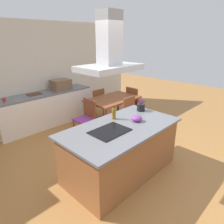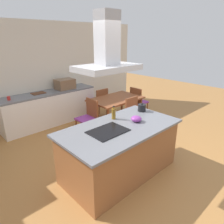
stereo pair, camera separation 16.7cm
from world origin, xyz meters
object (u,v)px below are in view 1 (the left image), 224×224
(tea_kettle, at_px, (141,107))
(dining_table, at_px, (113,101))
(olive_oil_bottle, at_px, (114,114))
(chair_facing_island, at_px, (132,113))
(mixing_bowl, at_px, (137,118))
(chair_facing_back_wall, at_px, (96,102))
(cutting_board, at_px, (34,94))
(countertop_microwave, at_px, (61,85))
(chair_at_right_end, at_px, (134,100))
(cooktop, at_px, (110,131))
(coffee_mug_red, at_px, (4,100))
(range_hood, at_px, (109,52))
(chair_at_left_end, at_px, (87,116))

(tea_kettle, bearing_deg, dining_table, 65.85)
(olive_oil_bottle, xyz_separation_m, chair_facing_island, (1.30, 0.61, -0.49))
(olive_oil_bottle, relative_size, mixing_bowl, 1.29)
(chair_facing_back_wall, bearing_deg, mixing_bowl, -115.58)
(mixing_bowl, height_order, cutting_board, mixing_bowl)
(countertop_microwave, relative_size, chair_at_right_end, 0.56)
(tea_kettle, bearing_deg, chair_facing_back_wall, 73.22)
(olive_oil_bottle, distance_m, countertop_microwave, 2.62)
(olive_oil_bottle, relative_size, chair_facing_back_wall, 0.27)
(tea_kettle, xyz_separation_m, chair_facing_back_wall, (0.61, 2.03, -0.46))
(cooktop, relative_size, coffee_mug_red, 6.67)
(cutting_board, height_order, chair_at_right_end, cutting_board)
(cooktop, bearing_deg, chair_at_right_end, 31.02)
(cooktop, xyz_separation_m, coffee_mug_red, (-0.56, 2.83, 0.04))
(mixing_bowl, xyz_separation_m, chair_at_right_end, (2.02, 1.64, -0.44))
(coffee_mug_red, bearing_deg, mixing_bowl, -67.57)
(mixing_bowl, relative_size, chair_facing_back_wall, 0.21)
(cutting_board, bearing_deg, range_hood, -93.97)
(cutting_board, xyz_separation_m, chair_at_right_end, (2.44, -1.34, -0.40))
(countertop_microwave, height_order, coffee_mug_red, countertop_microwave)
(tea_kettle, xyz_separation_m, chair_facing_island, (0.61, 0.70, -0.46))
(dining_table, xyz_separation_m, chair_at_right_end, (0.92, 0.00, -0.16))
(cutting_board, bearing_deg, dining_table, -41.21)
(chair_facing_island, distance_m, range_hood, 2.53)
(chair_at_right_end, bearing_deg, range_hood, -148.98)
(chair_facing_back_wall, bearing_deg, cutting_board, 156.23)
(tea_kettle, xyz_separation_m, chair_at_left_end, (-0.30, 1.37, -0.46))
(cooktop, distance_m, chair_at_left_end, 1.83)
(chair_at_left_end, relative_size, range_hood, 0.99)
(chair_facing_back_wall, bearing_deg, countertop_microwave, 140.40)
(olive_oil_bottle, distance_m, chair_at_left_end, 1.42)
(olive_oil_bottle, bearing_deg, dining_table, 44.36)
(olive_oil_bottle, relative_size, cutting_board, 0.71)
(chair_facing_island, bearing_deg, olive_oil_bottle, -154.91)
(cutting_board, bearing_deg, chair_at_right_end, -28.71)
(countertop_microwave, distance_m, chair_at_right_end, 2.17)
(dining_table, height_order, range_hood, range_hood)
(tea_kettle, bearing_deg, cooktop, -168.59)
(olive_oil_bottle, bearing_deg, chair_at_right_end, 29.89)
(coffee_mug_red, distance_m, dining_table, 2.62)
(cutting_board, height_order, chair_at_left_end, cutting_board)
(range_hood, bearing_deg, chair_facing_island, 28.14)
(coffee_mug_red, height_order, dining_table, coffee_mug_red)
(cutting_board, xyz_separation_m, chair_facing_island, (1.53, -2.00, -0.40))
(tea_kettle, relative_size, coffee_mug_red, 2.33)
(olive_oil_bottle, relative_size, countertop_microwave, 0.49)
(cutting_board, xyz_separation_m, chair_facing_back_wall, (1.53, -0.67, -0.40))
(mixing_bowl, distance_m, cutting_board, 3.01)
(coffee_mug_red, relative_size, dining_table, 0.06)
(olive_oil_bottle, height_order, coffee_mug_red, olive_oil_bottle)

